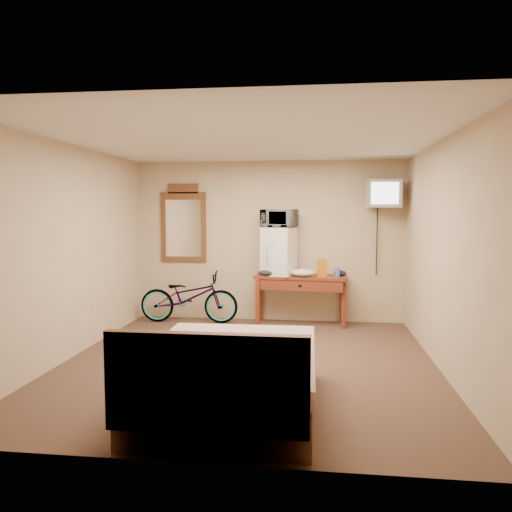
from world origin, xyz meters
name	(u,v)px	position (x,y,z in m)	size (l,w,h in m)	color
room	(248,253)	(0.00, 0.00, 1.25)	(4.60, 4.64, 2.50)	#483124
desk	(301,284)	(0.52, 2.00, 0.63)	(1.41, 0.65, 0.75)	brown
mini_fridge	(279,251)	(0.19, 2.04, 1.11)	(0.55, 0.54, 0.73)	white
microwave	(279,218)	(0.19, 2.04, 1.62)	(0.50, 0.34, 0.28)	white
snack_bag	(322,268)	(0.84, 1.95, 0.88)	(0.13, 0.08, 0.26)	orange
blue_cup	(338,272)	(1.07, 1.97, 0.81)	(0.07, 0.07, 0.13)	blue
cloth_cream	(303,273)	(0.56, 1.92, 0.81)	(0.36, 0.28, 0.11)	silver
cloth_dark_a	(267,273)	(0.02, 1.92, 0.80)	(0.27, 0.20, 0.10)	black
cloth_dark_b	(340,273)	(1.11, 2.06, 0.79)	(0.19, 0.15, 0.09)	black
crt_television	(383,194)	(1.71, 2.02, 1.98)	(0.50, 0.59, 0.41)	black
wall_mirror	(184,224)	(-1.36, 2.27, 1.52)	(0.73, 0.04, 1.24)	brown
bicycle	(189,297)	(-1.20, 1.95, 0.40)	(0.53, 1.52, 0.80)	black
bed	(229,377)	(0.02, -1.38, 0.30)	(1.48, 1.97, 0.90)	brown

